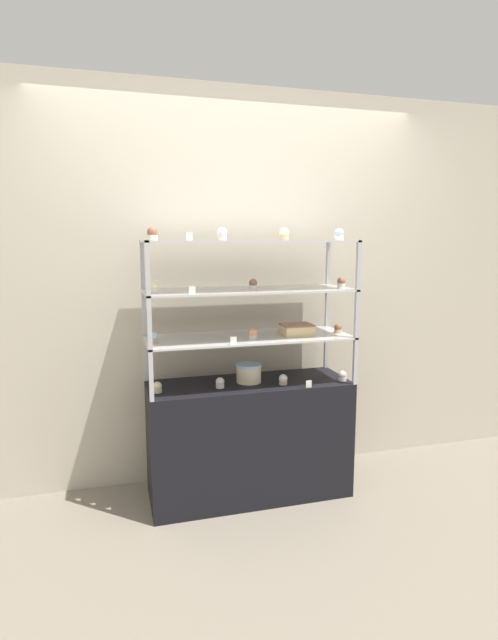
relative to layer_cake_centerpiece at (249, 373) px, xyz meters
name	(u,v)px	position (x,y,z in m)	size (l,w,h in m)	color
ground_plane	(249,493)	(0.00, -0.01, -0.80)	(20.00, 20.00, 0.00)	gray
back_wall	(234,288)	(0.00, 0.36, 0.50)	(8.00, 0.05, 2.60)	beige
display_base	(249,439)	(0.00, -0.01, -0.43)	(1.25, 0.45, 0.74)	black
display_riser_lower	(249,339)	(0.00, -0.01, 0.21)	(1.25, 0.45, 0.29)	#B7B7BC
display_riser_middle	(249,292)	(0.00, -0.01, 0.51)	(1.25, 0.45, 0.29)	#B7B7BC
display_riser_upper	(249,243)	(0.00, -0.01, 0.80)	(1.25, 0.45, 0.29)	#B7B7BC
layer_cake_centerpiece	(249,373)	(0.00, 0.00, 0.00)	(0.16, 0.16, 0.12)	beige
sheet_cake_frosted	(297,330)	(0.29, -0.05, 0.27)	(0.19, 0.16, 0.07)	#DBBC84
cupcake_0	(157,387)	(-0.57, -0.06, -0.03)	(0.05, 0.05, 0.06)	beige
cupcake_1	(220,383)	(-0.20, -0.07, -0.03)	(0.05, 0.05, 0.06)	white
cupcake_2	(283,380)	(0.19, -0.11, -0.03)	(0.05, 0.05, 0.06)	#CCB28C
cupcake_3	(343,376)	(0.58, -0.13, -0.03)	(0.05, 0.05, 0.06)	white
price_tag_0	(309,384)	(0.31, -0.21, -0.04)	(0.04, 0.00, 0.04)	white
cupcake_4	(154,338)	(-0.59, -0.04, 0.26)	(0.05, 0.05, 0.06)	#CCB28C
cupcake_5	(253,334)	(0.00, -0.09, 0.26)	(0.05, 0.05, 0.06)	beige
cupcake_6	(338,328)	(0.57, -0.05, 0.26)	(0.05, 0.05, 0.06)	#CCB28C
price_tag_1	(234,341)	(-0.15, -0.21, 0.26)	(0.04, 0.00, 0.04)	white
cupcake_7	(154,287)	(-0.58, -0.10, 0.56)	(0.05, 0.05, 0.07)	white
cupcake_8	(253,284)	(0.00, -0.06, 0.56)	(0.05, 0.05, 0.07)	white
cupcake_9	(341,283)	(0.57, -0.09, 0.56)	(0.05, 0.05, 0.07)	beige
price_tag_2	(192,290)	(-0.38, -0.21, 0.55)	(0.04, 0.00, 0.04)	white
cupcake_10	(152,234)	(-0.58, -0.12, 0.85)	(0.06, 0.06, 0.07)	beige
cupcake_11	(222,234)	(-0.19, -0.10, 0.85)	(0.06, 0.06, 0.07)	beige
cupcake_12	(284,234)	(0.19, -0.08, 0.85)	(0.06, 0.06, 0.07)	#CCB28C
cupcake_13	(339,234)	(0.55, -0.07, 0.85)	(0.06, 0.06, 0.07)	white
price_tag_3	(189,236)	(-0.39, -0.21, 0.84)	(0.04, 0.00, 0.04)	white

